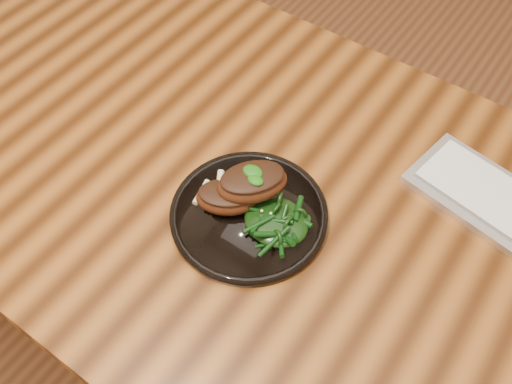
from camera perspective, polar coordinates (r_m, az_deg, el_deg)
desk at (r=1.00m, az=2.24°, el=-2.90°), size 1.60×0.80×0.75m
plate at (r=0.89m, az=-0.72°, el=-2.25°), size 0.25×0.25×0.02m
lamb_chop_front at (r=0.88m, az=-2.98°, el=-0.52°), size 0.11×0.10×0.04m
lamb_chop_back at (r=0.87m, az=-0.42°, el=0.99°), size 0.12×0.13×0.05m
herb_smear at (r=0.92m, az=-0.37°, el=1.20°), size 0.07×0.05×0.00m
greens_heap at (r=0.86m, az=2.07°, el=-2.73°), size 0.10×0.10×0.04m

